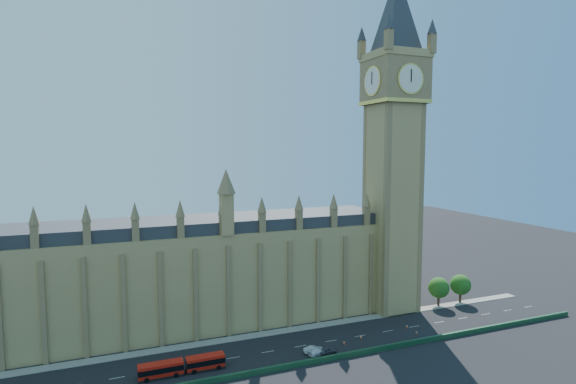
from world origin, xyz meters
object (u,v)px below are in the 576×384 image
object	(u,v)px
car_grey	(327,351)
car_white	(318,352)
red_bus	(182,366)
car_silver	(314,350)

from	to	relation	value
car_grey	car_white	xyz separation A→B (m)	(-2.14, 0.16, -0.06)
red_bus	car_silver	world-z (taller)	red_bus
red_bus	car_grey	world-z (taller)	red_bus
red_bus	car_grey	size ratio (longest dim) A/B	4.08
red_bus	car_white	bearing A→B (deg)	-5.12
red_bus	car_white	world-z (taller)	red_bus
red_bus	car_silver	bearing A→B (deg)	-2.54
car_grey	car_white	distance (m)	2.15
red_bus	car_grey	xyz separation A→B (m)	(31.62, -2.89, -0.83)
red_bus	car_grey	bearing A→B (deg)	-5.05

